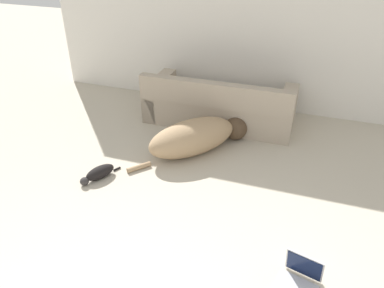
% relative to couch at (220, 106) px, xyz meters
% --- Properties ---
extents(wall_back, '(6.40, 0.06, 2.56)m').
position_rel_couch_xyz_m(wall_back, '(0.27, 0.67, 1.04)').
color(wall_back, silver).
rests_on(wall_back, ground_plane).
extents(couch, '(2.10, 0.93, 0.73)m').
position_rel_couch_xyz_m(couch, '(0.00, 0.00, 0.00)').
color(couch, tan).
rests_on(couch, ground_plane).
extents(dog, '(1.25, 1.43, 0.44)m').
position_rel_couch_xyz_m(dog, '(-0.05, -0.90, -0.03)').
color(dog, '#A38460').
rests_on(dog, ground_plane).
extents(cat, '(0.31, 0.49, 0.15)m').
position_rel_couch_xyz_m(cat, '(-0.92, -1.82, -0.17)').
color(cat, black).
rests_on(cat, ground_plane).
extents(laptop_open, '(0.37, 0.37, 0.27)m').
position_rel_couch_xyz_m(laptop_open, '(1.37, -2.55, -0.16)').
color(laptop_open, '#B7B7BC').
rests_on(laptop_open, ground_plane).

